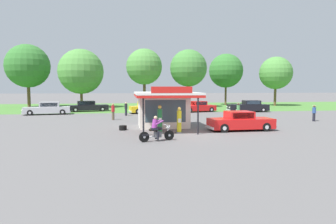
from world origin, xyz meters
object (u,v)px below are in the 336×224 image
Objects in this scene: bystander_chatting_near_pumps at (126,109)px; parked_car_second_row_spare at (198,107)px; bystander_leaning_by_kiosk at (113,111)px; bystander_standing_back_lot at (238,111)px; motorcycle_with_rider at (156,131)px; gas_pump_offside at (179,121)px; parked_car_back_row_right at (149,108)px; spare_tire_stack at (123,128)px; bystander_strolling_foreground at (314,113)px; parked_car_back_row_centre at (248,107)px; gas_pump_nearside at (160,121)px; parked_car_back_row_centre_right at (48,109)px; parked_car_back_row_left at (88,107)px; featured_classic_sedan at (240,122)px.

parked_car_second_row_spare is at bearing 22.75° from bystander_chatting_near_pumps.
bystander_standing_back_lot is (12.83, -1.41, 0.04)m from bystander_leaning_by_kiosk.
motorcycle_with_rider is at bearing -130.78° from bystander_standing_back_lot.
gas_pump_offside reaches higher than parked_car_back_row_right.
bystander_strolling_foreground is at bearing 10.70° from spare_tire_stack.
motorcycle_with_rider is 17.19m from bystander_chatting_near_pumps.
parked_car_second_row_spare is 3.02× the size of bystander_standing_back_lot.
gas_pump_offside is 0.34× the size of parked_car_back_row_centre.
spare_tire_stack is at bearing -137.79° from parked_car_back_row_centre.
bystander_standing_back_lot is (8.53, -9.04, 0.24)m from parked_car_back_row_right.
motorcycle_with_rider is (-1.98, -2.99, -0.21)m from gas_pump_offside.
bystander_strolling_foreground is (19.61, -3.98, -0.04)m from bystander_leaning_by_kiosk.
motorcycle_with_rider is 0.40× the size of parked_car_back_row_right.
motorcycle_with_rider is 0.43× the size of parked_car_second_row_spare.
gas_pump_nearside reaches higher than spare_tire_stack.
bystander_chatting_near_pumps is at bearing -16.75° from parked_car_back_row_centre_right.
parked_car_back_row_centre_right is at bearing -135.07° from parked_car_back_row_left.
motorcycle_with_rider is (-0.56, -2.99, -0.28)m from gas_pump_nearside.
gas_pump_offside is 1.13× the size of bystander_leaning_by_kiosk.
motorcycle_with_rider is at bearing -60.34° from parked_car_back_row_centre_right.
parked_car_second_row_spare is 3.08× the size of bystander_leaning_by_kiosk.
parked_car_back_row_right is at bearing 142.81° from bystander_strolling_foreground.
parked_car_back_row_right is 12.43m from bystander_standing_back_lot.
bystander_chatting_near_pumps is (-8.77, 13.33, 0.17)m from featured_classic_sedan.
parked_car_back_row_right is at bearing 109.28° from featured_classic_sedan.
parked_car_back_row_centre is at bearing 11.26° from bystander_chatting_near_pumps.
gas_pump_offside is at bearing -67.02° from parked_car_back_row_left.
bystander_standing_back_lot is at bearing 46.89° from gas_pump_offside.
featured_classic_sedan is (4.96, 0.77, -0.19)m from gas_pump_offside.
gas_pump_nearside is 6.43m from featured_classic_sedan.
gas_pump_offside is 1.20× the size of bystander_strolling_foreground.
parked_car_back_row_right is 9.13m from parked_car_back_row_left.
bystander_chatting_near_pumps is 2.67× the size of spare_tire_stack.
parked_car_back_row_centre_right is at bearing 125.10° from gas_pump_nearside.
spare_tire_stack is at bearing 140.91° from gas_pump_nearside.
parked_car_back_row_centre is at bearing 0.48° from parked_car_back_row_right.
bystander_chatting_near_pumps is 1.01× the size of bystander_strolling_foreground.
parked_car_back_row_centre is at bearing 0.93° from parked_car_back_row_centre_right.
motorcycle_with_rider is 0.40× the size of parked_car_back_row_left.
parked_car_back_row_centre_right is at bearing 128.18° from gas_pump_offside.
featured_classic_sedan is 15.96m from bystander_chatting_near_pumps.
spare_tire_stack is at bearing -152.70° from bystander_standing_back_lot.
parked_car_back_row_centre_right is 3.60× the size of bystander_strolling_foreground.
bystander_strolling_foreground is at bearing -33.59° from parked_car_back_row_left.
bystander_chatting_near_pumps is (1.31, 4.46, -0.05)m from bystander_leaning_by_kiosk.
featured_classic_sedan is at bearing -41.36° from bystander_leaning_by_kiosk.
gas_pump_offside reaches higher than parked_car_back_row_centre.
parked_car_second_row_spare is at bearing 37.75° from bystander_leaning_by_kiosk.
parked_car_back_row_centre_right reaches higher than featured_classic_sedan.
motorcycle_with_rider reaches higher than parked_car_back_row_centre.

